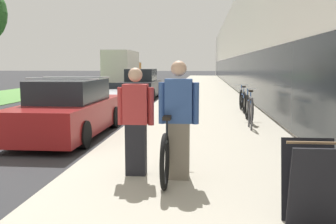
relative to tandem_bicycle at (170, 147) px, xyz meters
name	(u,v)px	position (x,y,z in m)	size (l,w,h in m)	color
sidewalk_slab	(203,90)	(0.47, 19.99, -0.46)	(4.27, 70.00, 0.11)	#B2AA99
storefront_facade	(286,48)	(7.64, 27.99, 2.72)	(10.01, 70.00, 6.47)	silver
lawn_strip	(64,87)	(-10.88, 23.99, -0.50)	(5.06, 70.00, 0.03)	#5B9347
tandem_bicycle	(170,147)	(0.00, 0.00, 0.00)	(0.52, 2.42, 0.97)	black
person_rider	(179,120)	(0.15, -0.29, 0.46)	(0.59, 0.23, 1.73)	#756B5B
person_bystander	(136,122)	(-0.51, -0.16, 0.41)	(0.55, 0.22, 1.63)	black
bike_rack_hoop	(251,109)	(1.75, 4.26, 0.11)	(0.05, 0.60, 0.84)	#4C4C51
cruiser_bike_nearest	(249,108)	(1.86, 5.55, 0.00)	(0.52, 1.77, 0.97)	black
cruiser_bike_middle	(242,100)	(1.93, 8.06, -0.01)	(0.52, 1.86, 0.95)	black
sandwich_board_sign	(313,184)	(1.64, -1.81, 0.04)	(0.56, 0.56, 0.90)	black
parked_sedan_curbside	(70,110)	(-2.80, 3.32, 0.14)	(1.77, 4.54, 1.48)	maroon
vintage_roadster_curbside	(113,99)	(-3.03, 8.72, -0.05)	(1.85, 4.30, 1.07)	silver
parked_sedan_far	(141,85)	(-2.81, 14.13, 0.20)	(1.74, 4.18, 1.57)	black
moving_truck	(123,68)	(-6.70, 27.39, 1.00)	(2.32, 7.21, 3.00)	orange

